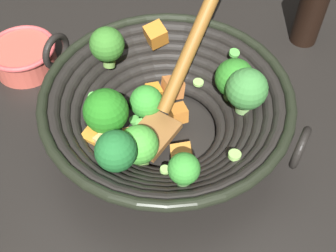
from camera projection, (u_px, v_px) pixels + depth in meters
ground_plane at (167, 135)px, 0.62m from camera, size 4.00×4.00×0.00m
wok at (166, 108)px, 0.57m from camera, size 0.37×0.36×0.26m
soy_sauce_bottle at (312, 8)px, 0.70m from camera, size 0.05×0.05×0.16m
prep_bowl at (24, 56)px, 0.68m from camera, size 0.11×0.11×0.05m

